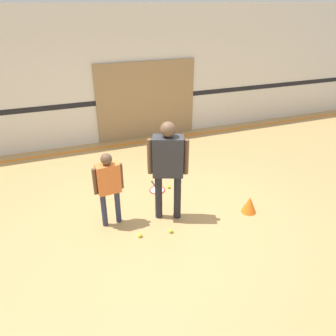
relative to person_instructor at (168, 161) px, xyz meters
name	(u,v)px	position (x,y,z in m)	size (l,w,h in m)	color
ground_plane	(167,213)	(0.02, 0.11, -1.04)	(16.00, 16.00, 0.00)	tan
wall_back	(115,78)	(0.02, 3.67, 0.56)	(16.00, 0.07, 3.20)	silver
wall_panel	(147,101)	(0.79, 3.61, -0.07)	(2.57, 0.05, 1.94)	#9E7F56
floor_stripe	(123,145)	(0.02, 3.28, -1.04)	(14.40, 0.10, 0.01)	orange
person_instructor	(168,161)	(0.00, 0.00, 0.00)	(0.60, 0.41, 1.68)	#232328
person_student_left	(108,182)	(-0.92, 0.16, -0.27)	(0.47, 0.22, 1.25)	#2D334C
racket_spare_on_floor	(157,190)	(0.11, 0.88, -1.03)	(0.31, 0.52, 0.03)	red
tennis_ball_near_instructor	(171,231)	(-0.11, -0.41, -1.01)	(0.07, 0.07, 0.07)	#CCE038
tennis_ball_by_spare_racket	(169,187)	(0.35, 0.87, -1.01)	(0.07, 0.07, 0.07)	#CCE038
tennis_ball_stray_left	(140,235)	(-0.60, -0.34, -1.01)	(0.07, 0.07, 0.07)	#CCE038
training_cone	(249,205)	(1.35, -0.36, -0.89)	(0.26, 0.26, 0.29)	orange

